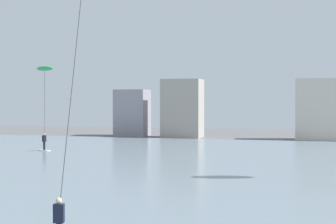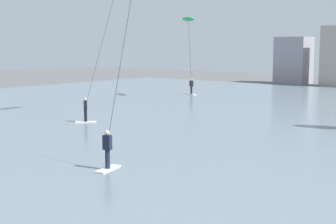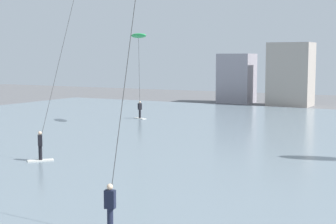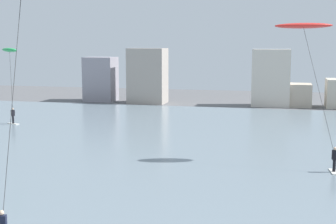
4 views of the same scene
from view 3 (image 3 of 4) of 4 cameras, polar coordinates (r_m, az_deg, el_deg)
name	(u,v)px [view 3 (image 3 of 4)]	position (r m, az deg, el deg)	size (l,w,h in m)	color
kitesurfer_green	(139,46)	(44.69, -3.28, 7.34)	(3.79, 4.48, 7.80)	silver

